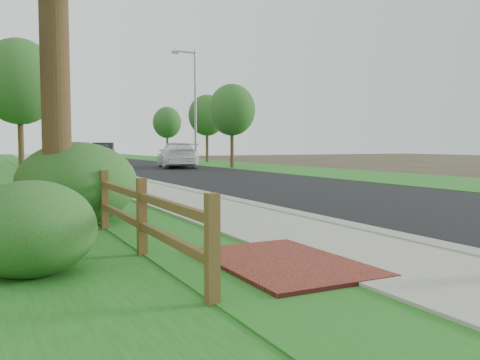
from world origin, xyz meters
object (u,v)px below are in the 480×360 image
ranch_fence (73,183)px  dark_car_mid (100,154)px  streetlight (193,101)px  white_suv (177,155)px

ranch_fence → dark_car_mid: (5.95, 26.36, 0.23)m
ranch_fence → streetlight: streetlight is taller
ranch_fence → streetlight: (12.14, 22.83, 4.21)m
dark_car_mid → streetlight: size_ratio=0.57×
ranch_fence → streetlight: 26.20m
white_suv → dark_car_mid: white_suv is taller
dark_car_mid → streetlight: (6.19, -3.53, 3.98)m
ranch_fence → dark_car_mid: size_ratio=3.48×
dark_car_mid → streetlight: 8.16m
streetlight → dark_car_mid: bearing=150.3°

